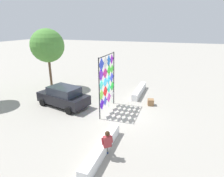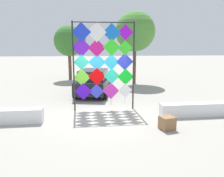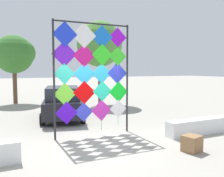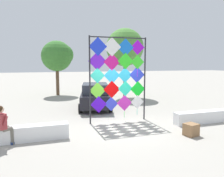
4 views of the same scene
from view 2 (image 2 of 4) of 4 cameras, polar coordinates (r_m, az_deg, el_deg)
name	(u,v)px [view 2 (image 2 of 4)]	position (r m, az deg, el deg)	size (l,w,h in m)	color
ground	(103,116)	(9.26, -2.38, -7.29)	(120.00, 120.00, 0.00)	#9E998E
plaza_ledge_right	(206,109)	(10.11, 23.36, -5.00)	(3.96, 0.47, 0.55)	white
kite_display_rack	(103,60)	(9.85, -2.26, 7.38)	(2.83, 0.08, 3.99)	#232328
parked_car	(94,82)	(13.34, -4.74, 1.76)	(2.55, 4.22, 1.53)	black
cardboard_box_large	(167,123)	(8.04, 14.25, -8.75)	(0.48, 0.44, 0.47)	olive
tree_far_right	(71,41)	(19.58, -10.81, 12.22)	(2.75, 2.62, 4.70)	brown
tree_palm_like	(134,32)	(17.09, 5.87, 14.54)	(3.03, 3.03, 5.55)	brown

